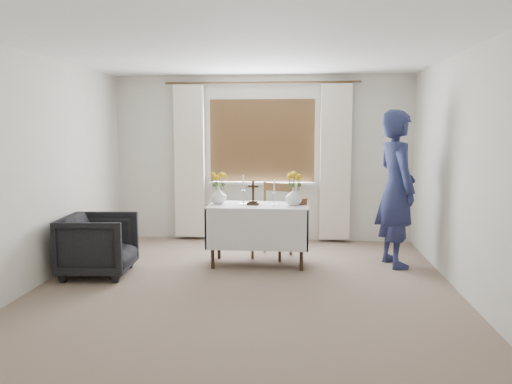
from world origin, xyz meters
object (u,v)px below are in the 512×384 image
Objects in this scene: armchair at (98,245)px; flower_vase_right at (294,197)px; wooden_chair at (272,221)px; person at (396,189)px; flower_vase_left at (218,195)px; wooden_cross at (253,192)px; altar_table at (258,235)px.

armchair is 3.60× the size of flower_vase_right.
wooden_chair is 0.51× the size of person.
wooden_chair is at bearing 65.55° from person.
wooden_chair reaches higher than flower_vase_left.
wooden_cross is (-1.76, -0.13, -0.05)m from person.
wooden_chair is 2.21m from armchair.
flower_vase_left is at bearing 77.61° from person.
wooden_chair is 0.63m from flower_vase_right.
armchair is at bearing 87.45° from person.
altar_table is at bearing -75.52° from armchair.
flower_vase_right reaches higher than flower_vase_left.
wooden_chair reaches higher than armchair.
person is at bearing 10.16° from wooden_chair.
person is 1.77m from wooden_cross.
flower_vase_right is (0.95, -0.05, 0.00)m from flower_vase_left.
person reaches higher than armchair.
flower_vase_left is at bearing -67.58° from armchair.
altar_table is 0.43m from wooden_chair.
altar_table is 4.00× the size of wooden_cross.
person is 9.16× the size of flower_vase_left.
wooden_cross is 1.42× the size of flower_vase_right.
flower_vase_left is (-0.66, -0.35, 0.38)m from wooden_chair.
wooden_cross is at bearing -179.39° from flower_vase_right.
person is 1.27m from flower_vase_right.
armchair is at bearing -161.31° from altar_table.
altar_table is 5.67× the size of flower_vase_right.
armchair is 3.64m from person.
flower_vase_left reaches higher than armchair.
flower_vase_right is at bearing 81.43° from person.
wooden_chair is (0.15, 0.39, 0.11)m from altar_table.
person reaches higher than altar_table.
wooden_chair is at bearing 69.11° from altar_table.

